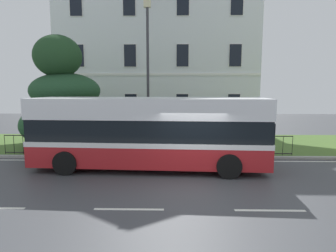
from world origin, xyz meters
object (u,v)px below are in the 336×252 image
evergreen_tree (62,103)px  single_decker_bus (150,132)px  georgian_townhouse (160,50)px  litter_bin (182,140)px  street_lamp_post (148,68)px

evergreen_tree → single_decker_bus: (5.36, -4.28, -1.00)m
evergreen_tree → georgian_townhouse: bearing=65.5°
litter_bin → street_lamp_post: bearing=174.2°
single_decker_bus → georgian_townhouse: bearing=94.2°
street_lamp_post → litter_bin: bearing=-5.8°
evergreen_tree → litter_bin: evergreen_tree is taller
street_lamp_post → litter_bin: (1.79, -0.18, -3.78)m
single_decker_bus → litter_bin: (1.46, 2.98, -0.90)m
georgian_townhouse → single_decker_bus: (0.30, -15.40, -5.35)m
georgian_townhouse → street_lamp_post: (-0.03, -12.24, -2.47)m
litter_bin → georgian_townhouse: bearing=98.1°
single_decker_bus → street_lamp_post: size_ratio=1.28×
georgian_townhouse → evergreen_tree: 12.96m
street_lamp_post → litter_bin: 4.19m
evergreen_tree → litter_bin: bearing=-10.8°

